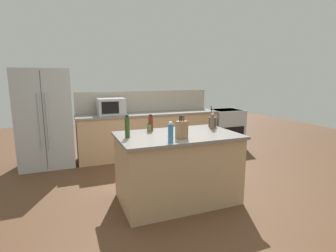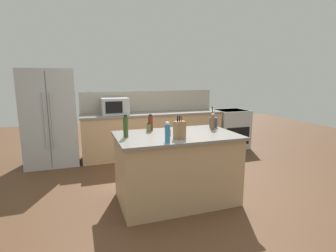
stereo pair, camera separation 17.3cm
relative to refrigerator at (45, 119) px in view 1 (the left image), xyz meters
The scene contains 15 objects.
ground_plane 3.00m from the refrigerator, 52.12° to the right, with size 14.00×14.00×0.00m, color brown.
back_counter_run 2.10m from the refrigerator, ahead, with size 3.06×0.66×0.94m.
wall_backsplash 2.08m from the refrigerator, ahead, with size 3.02×0.03×0.46m, color #B2A899.
kitchen_island 2.89m from the refrigerator, 52.12° to the right, with size 1.61×1.00×0.94m.
refrigerator is the anchor object (origin of this frame).
range_oven 4.02m from the refrigerator, ahead, with size 0.76×0.65×0.92m.
microwave 1.25m from the refrigerator, ahead, with size 0.54×0.39×0.34m.
knife_block 3.03m from the refrigerator, 56.02° to the right, with size 0.16×0.14×0.29m.
utensil_crock 3.15m from the refrigerator, 38.75° to the right, with size 0.12×0.12×0.32m.
olive_oil_bottle 2.46m from the refrigerator, 63.93° to the right, with size 0.06×0.06×0.29m.
spice_jar_oregano 2.44m from the refrigerator, 53.93° to the right, with size 0.06×0.06×0.12m.
vinegar_bottle 2.41m from the refrigerator, 51.90° to the right, with size 0.07×0.07×0.24m.
dish_soap_bottle 3.04m from the refrigerator, 60.79° to the right, with size 0.06×0.06×0.25m.
pepper_grinder 3.18m from the refrigerator, 42.02° to the right, with size 0.06×0.06×0.24m.
spice_jar_paprika 2.84m from the refrigerator, 55.41° to the right, with size 0.05×0.05×0.10m.
Camera 1 is at (-1.39, -3.15, 1.69)m, focal length 28.00 mm.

